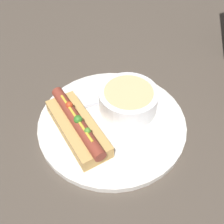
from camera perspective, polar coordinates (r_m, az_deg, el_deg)
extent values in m
plane|color=#4C4238|center=(0.53, 0.00, -2.73)|extent=(4.00, 4.00, 0.00)
cylinder|color=white|center=(0.53, 0.00, -2.29)|extent=(0.30, 0.30, 0.01)
cube|color=tan|center=(0.50, -7.40, -3.59)|extent=(0.17, 0.08, 0.03)
cylinder|color=brown|center=(0.48, -7.64, -2.10)|extent=(0.18, 0.04, 0.02)
sphere|color=#518C2D|center=(0.45, -5.35, -4.09)|extent=(0.01, 0.01, 0.01)
sphere|color=#C63F1E|center=(0.50, -9.29, 1.52)|extent=(0.01, 0.01, 0.01)
sphere|color=#387A28|center=(0.47, -7.41, -1.61)|extent=(0.02, 0.02, 0.02)
cylinder|color=gold|center=(0.47, -7.76, -1.28)|extent=(0.13, 0.02, 0.01)
cylinder|color=white|center=(0.53, 3.55, 2.62)|extent=(0.12, 0.12, 0.05)
cylinder|color=#D1C184|center=(0.52, 3.64, 4.01)|extent=(0.10, 0.10, 0.01)
cube|color=#B7B7BC|center=(0.55, -7.54, 0.63)|extent=(0.02, 0.11, 0.00)
ellipsoid|color=#B7B7BC|center=(0.56, -0.12, 2.65)|extent=(0.03, 0.04, 0.01)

